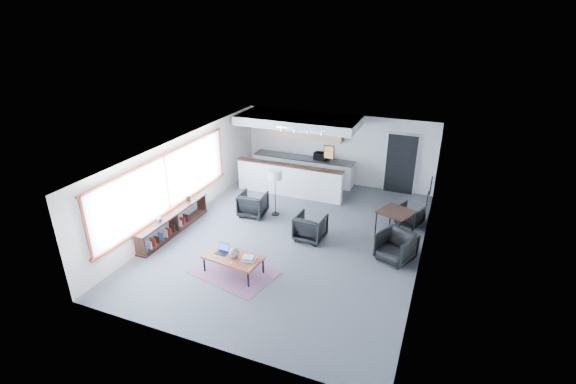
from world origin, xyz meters
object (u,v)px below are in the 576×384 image
at_px(ceramic_pot, 234,253).
at_px(dining_chair_far, 410,216).
at_px(dining_table, 396,213).
at_px(laptop, 223,250).
at_px(dining_chair_near, 396,248).
at_px(armchair_left, 253,203).
at_px(coffee_table, 233,258).
at_px(book_stack, 249,258).
at_px(microwave, 321,155).
at_px(armchair_right, 310,226).
at_px(floor_lamp, 275,176).

xyz_separation_m(ceramic_pot, dining_chair_far, (3.67, 4.22, -0.30)).
height_order(dining_table, dining_chair_far, dining_table).
bearing_deg(laptop, dining_chair_near, 28.66).
height_order(laptop, ceramic_pot, ceramic_pot).
height_order(armchair_left, dining_chair_near, armchair_left).
height_order(coffee_table, book_stack, book_stack).
relative_size(armchair_left, dining_table, 0.73).
bearing_deg(microwave, dining_chair_far, -27.67).
bearing_deg(dining_chair_far, coffee_table, 69.56).
relative_size(laptop, dining_chair_near, 0.43).
bearing_deg(armchair_right, ceramic_pot, 66.50).
distance_m(book_stack, floor_lamp, 3.47).
bearing_deg(microwave, armchair_left, -106.38).
height_order(coffee_table, armchair_right, armchair_right).
bearing_deg(microwave, dining_chair_near, -48.04).
xyz_separation_m(armchair_left, dining_chair_far, (4.67, 1.19, -0.12)).
height_order(armchair_right, dining_chair_far, armchair_right).
height_order(armchair_left, microwave, microwave).
relative_size(floor_lamp, dining_table, 1.33).
height_order(ceramic_pot, armchair_right, armchair_right).
relative_size(floor_lamp, microwave, 3.04).
distance_m(coffee_table, microwave, 6.33).
bearing_deg(dining_chair_near, coffee_table, -125.60).
height_order(armchair_left, dining_chair_far, armchair_left).
bearing_deg(dining_chair_far, microwave, -9.72).
bearing_deg(book_stack, armchair_right, 70.80).
bearing_deg(coffee_table, dining_chair_near, 36.67).
height_order(ceramic_pot, dining_chair_near, dining_chair_near).
xyz_separation_m(coffee_table, armchair_right, (1.21, 2.26, -0.02)).
bearing_deg(laptop, coffee_table, -12.58).
xyz_separation_m(coffee_table, dining_table, (3.36, 3.47, 0.23)).
xyz_separation_m(ceramic_pot, dining_chair_near, (3.56, 2.09, -0.23)).
bearing_deg(armchair_right, dining_chair_far, -138.60).
xyz_separation_m(armchair_left, dining_table, (4.32, 0.46, 0.25)).
distance_m(coffee_table, armchair_left, 3.16).
height_order(floor_lamp, microwave, floor_lamp).
relative_size(dining_table, dining_chair_near, 1.55).
distance_m(laptop, dining_chair_near, 4.41).
distance_m(book_stack, dining_chair_near, 3.79).
bearing_deg(dining_table, ceramic_pot, -133.61).
xyz_separation_m(ceramic_pot, book_stack, (0.38, 0.03, -0.08)).
bearing_deg(book_stack, armchair_left, 114.80).
bearing_deg(dining_chair_near, dining_table, 124.28).
height_order(laptop, dining_chair_near, dining_chair_near).
relative_size(laptop, armchair_left, 0.38).
distance_m(ceramic_pot, dining_table, 4.81).
bearing_deg(armchair_left, dining_chair_near, 164.41).
bearing_deg(coffee_table, book_stack, 8.01).
height_order(coffee_table, microwave, microwave).
height_order(coffee_table, dining_chair_near, dining_chair_near).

